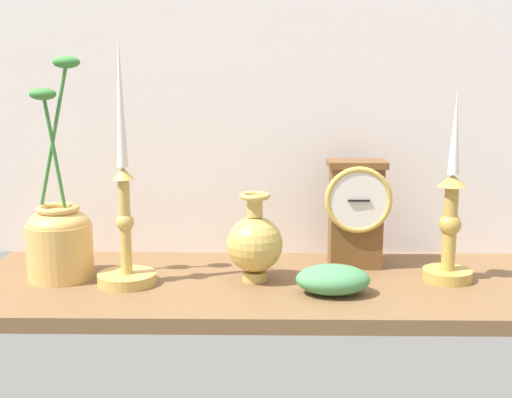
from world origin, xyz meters
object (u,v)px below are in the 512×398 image
(candlestick_tall_center, at_px, (453,225))
(mantel_clock, at_px, (359,211))
(candlestick_tall_left, at_px, (128,223))
(brass_vase_jar, at_px, (62,236))
(brass_vase_bulbous, at_px, (258,242))

(candlestick_tall_center, bearing_deg, mantel_clock, 152.39)
(candlestick_tall_left, xyz_separation_m, brass_vase_jar, (-0.12, 0.03, -0.03))
(candlestick_tall_left, distance_m, brass_vase_jar, 0.13)
(mantel_clock, bearing_deg, brass_vase_bulbous, -155.55)
(mantel_clock, xyz_separation_m, brass_vase_jar, (-0.51, -0.08, -0.03))
(candlestick_tall_center, distance_m, brass_vase_bulbous, 0.33)
(mantel_clock, distance_m, candlestick_tall_left, 0.41)
(brass_vase_bulbous, relative_size, brass_vase_jar, 0.40)
(candlestick_tall_center, relative_size, brass_vase_jar, 0.86)
(candlestick_tall_center, xyz_separation_m, brass_vase_jar, (-0.66, 0.00, -0.02))
(candlestick_tall_left, relative_size, candlestick_tall_center, 1.29)
(candlestick_tall_left, relative_size, brass_vase_bulbous, 2.76)
(candlestick_tall_left, bearing_deg, candlestick_tall_center, 3.05)
(candlestick_tall_left, bearing_deg, brass_vase_jar, 166.12)
(mantel_clock, relative_size, candlestick_tall_left, 0.47)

